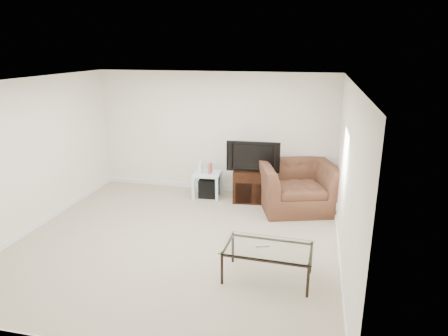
% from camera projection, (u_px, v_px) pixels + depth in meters
% --- Properties ---
extents(floor, '(5.00, 5.00, 0.00)m').
position_uv_depth(floor, '(176.00, 241.00, 6.34)').
color(floor, tan).
rests_on(floor, ground).
extents(ceiling, '(5.00, 5.00, 0.00)m').
position_uv_depth(ceiling, '(170.00, 81.00, 5.61)').
color(ceiling, white).
rests_on(ceiling, ground).
extents(wall_back, '(5.00, 0.02, 2.50)m').
position_uv_depth(wall_back, '(215.00, 133.00, 8.30)').
color(wall_back, silver).
rests_on(wall_back, ground).
extents(wall_left, '(0.02, 5.00, 2.50)m').
position_uv_depth(wall_left, '(29.00, 156.00, 6.51)').
color(wall_left, silver).
rests_on(wall_left, ground).
extents(wall_right, '(0.02, 5.00, 2.50)m').
position_uv_depth(wall_right, '(347.00, 178.00, 5.43)').
color(wall_right, silver).
rests_on(wall_right, ground).
extents(plate_back, '(0.12, 0.02, 0.12)m').
position_uv_depth(plate_back, '(152.00, 130.00, 8.59)').
color(plate_back, white).
rests_on(plate_back, wall_back).
extents(plate_right_switch, '(0.02, 0.09, 0.13)m').
position_uv_depth(plate_right_switch, '(341.00, 150.00, 6.93)').
color(plate_right_switch, white).
rests_on(plate_right_switch, wall_right).
extents(plate_right_outlet, '(0.02, 0.08, 0.12)m').
position_uv_depth(plate_right_outlet, '(337.00, 207.00, 6.92)').
color(plate_right_outlet, white).
rests_on(plate_right_outlet, wall_right).
extents(tv_stand, '(0.83, 0.63, 0.65)m').
position_uv_depth(tv_stand, '(253.00, 185.00, 7.96)').
color(tv_stand, black).
rests_on(tv_stand, floor).
extents(dvd_player, '(0.42, 0.32, 0.05)m').
position_uv_depth(dvd_player, '(253.00, 175.00, 7.86)').
color(dvd_player, black).
rests_on(dvd_player, tv_stand).
extents(television, '(0.97, 0.24, 0.60)m').
position_uv_depth(television, '(254.00, 155.00, 7.75)').
color(television, black).
rests_on(television, tv_stand).
extents(side_table, '(0.57, 0.57, 0.51)m').
position_uv_depth(side_table, '(207.00, 184.00, 8.18)').
color(side_table, '#A3BFCB').
rests_on(side_table, floor).
extents(subwoofer, '(0.41, 0.41, 0.38)m').
position_uv_depth(subwoofer, '(209.00, 188.00, 8.22)').
color(subwoofer, black).
rests_on(subwoofer, floor).
extents(game_console, '(0.07, 0.18, 0.24)m').
position_uv_depth(game_console, '(201.00, 167.00, 8.07)').
color(game_console, white).
rests_on(game_console, side_table).
extents(game_case, '(0.06, 0.15, 0.20)m').
position_uv_depth(game_case, '(210.00, 168.00, 8.05)').
color(game_case, '#CC4C4C').
rests_on(game_case, side_table).
extents(recliner, '(1.56, 1.25, 1.19)m').
position_uv_depth(recliner, '(297.00, 179.00, 7.47)').
color(recliner, brown).
rests_on(recliner, floor).
extents(coffee_table, '(1.20, 0.71, 0.46)m').
position_uv_depth(coffee_table, '(268.00, 263.00, 5.27)').
color(coffee_table, black).
rests_on(coffee_table, floor).
extents(remote, '(0.19, 0.11, 0.02)m').
position_uv_depth(remote, '(262.00, 246.00, 5.21)').
color(remote, '#B2B2B7').
rests_on(remote, coffee_table).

